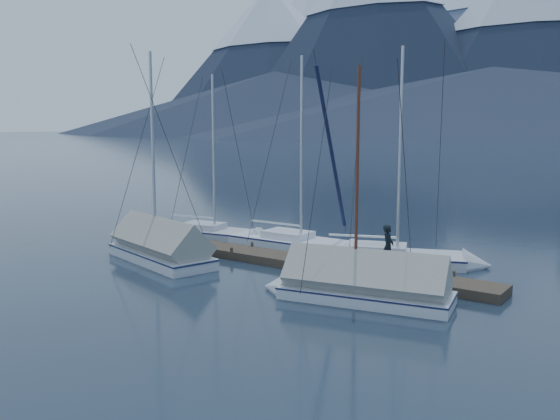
# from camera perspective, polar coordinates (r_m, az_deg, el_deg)

# --- Properties ---
(ground) EXTENTS (1000.00, 1000.00, 0.00)m
(ground) POSITION_cam_1_polar(r_m,az_deg,el_deg) (22.87, -2.92, -6.05)
(ground) COLOR black
(ground) RESTS_ON ground
(dock) EXTENTS (18.00, 1.50, 0.54)m
(dock) POSITION_cam_1_polar(r_m,az_deg,el_deg) (24.40, -0.00, -4.87)
(dock) COLOR #382D23
(dock) RESTS_ON ground
(mooring_posts) EXTENTS (15.12, 1.52, 0.35)m
(mooring_posts) POSITION_cam_1_polar(r_m,az_deg,el_deg) (24.63, -0.95, -4.17)
(mooring_posts) COLOR #382D23
(mooring_posts) RESTS_ON ground
(sailboat_open_left) EXTENTS (6.92, 3.14, 8.86)m
(sailboat_open_left) POSITION_cam_1_polar(r_m,az_deg,el_deg) (29.71, -5.53, -2.46)
(sailboat_open_left) COLOR silver
(sailboat_open_left) RESTS_ON ground
(sailboat_open_mid) EXTENTS (7.21, 3.09, 9.50)m
(sailboat_open_mid) POSITION_cam_1_polar(r_m,az_deg,el_deg) (26.84, 2.93, -3.55)
(sailboat_open_mid) COLOR white
(sailboat_open_mid) RESTS_ON ground
(sailboat_open_right) EXTENTS (7.46, 4.48, 9.53)m
(sailboat_open_right) POSITION_cam_1_polar(r_m,az_deg,el_deg) (24.72, 12.36, -4.75)
(sailboat_open_right) COLOR silver
(sailboat_open_right) RESTS_ON ground
(sailboat_covered_near) EXTENTS (6.60, 3.16, 8.25)m
(sailboat_covered_near) POSITION_cam_1_polar(r_m,az_deg,el_deg) (19.46, 6.86, -7.38)
(sailboat_covered_near) COLOR silver
(sailboat_covered_near) RESTS_ON ground
(sailboat_covered_far) EXTENTS (6.99, 3.66, 9.40)m
(sailboat_covered_far) POSITION_cam_1_polar(r_m,az_deg,el_deg) (25.52, -12.00, -3.66)
(sailboat_covered_far) COLOR silver
(sailboat_covered_far) RESTS_ON ground
(person) EXTENTS (0.47, 0.65, 1.65)m
(person) POSITION_cam_1_polar(r_m,az_deg,el_deg) (22.21, 10.35, -3.51)
(person) COLOR black
(person) RESTS_ON dock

